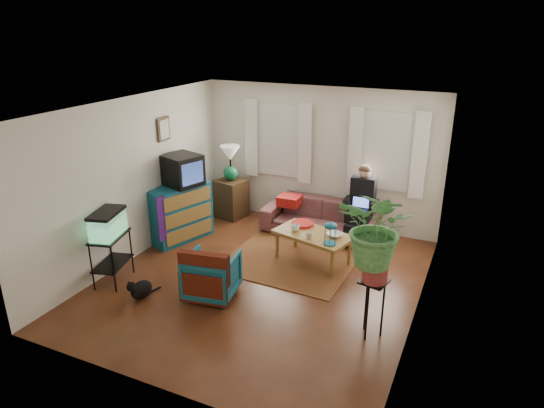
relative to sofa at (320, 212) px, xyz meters
The scene contains 31 objects.
floor 2.10m from the sofa, 95.70° to the right, with size 4.50×5.00×0.01m, color #4F2B14.
ceiling 3.01m from the sofa, 95.70° to the right, with size 4.50×5.00×0.01m, color white.
wall_back 1.02m from the sofa, 114.44° to the left, with size 4.50×0.01×2.60m, color silver.
wall_front 4.64m from the sofa, 92.57° to the right, with size 4.50×0.01×2.60m, color silver.
wall_left 3.32m from the sofa, 140.13° to the right, with size 0.01×5.00×2.60m, color silver.
wall_right 3.03m from the sofa, 45.06° to the right, with size 0.01×5.00×2.60m, color silver.
window_left 1.58m from the sofa, 156.82° to the left, with size 1.08×0.04×1.38m, color white.
window_right 1.61m from the sofa, 22.36° to the left, with size 1.08×0.04×1.38m, color white.
curtains_left 1.56m from the sofa, 160.79° to the left, with size 1.36×0.06×1.50m, color white.
curtains_right 1.59m from the sofa, 18.51° to the left, with size 1.36×0.06×1.50m, color white.
picture_frame 3.11m from the sofa, 153.62° to the right, with size 0.04×0.32×0.40m, color #3D2616.
area_rug 1.41m from the sofa, 92.04° to the right, with size 2.00×1.60×0.01m, color brown.
sofa is the anchor object (origin of this frame).
seated_person 0.78m from the sofa, ahead, with size 0.52×0.64×1.24m, color black, non-canonical shape.
side_table 1.85m from the sofa, behind, with size 0.52×0.52×0.76m, color #3D2616.
table_lamp 1.97m from the sofa, behind, with size 0.39×0.39×0.69m, color white, non-canonical shape.
dresser 2.53m from the sofa, 150.05° to the right, with size 0.55×1.10×0.99m, color #116068.
crt_tv 2.58m from the sofa, 151.37° to the right, with size 0.61×0.55×0.53m, color black.
aquarium_stand 3.70m from the sofa, 126.61° to the right, with size 0.37×0.67×0.75m, color black.
aquarium 3.74m from the sofa, 126.61° to the right, with size 0.33×0.61×0.39m, color #7FD899.
black_cat 3.53m from the sofa, 115.73° to the right, with size 0.24×0.37×0.31m, color black.
armchair 2.78m from the sofa, 103.69° to the right, with size 0.68×0.64×0.70m, color #125C6E.
serape_throw 3.03m from the sofa, 101.67° to the right, with size 0.70×0.16×0.58m, color #9E0A0A.
coffee_table 1.18m from the sofa, 76.04° to the right, with size 1.21×0.66×0.50m, color brown.
cup_a 1.19m from the sofa, 90.58° to the right, with size 0.14×0.14×0.11m, color white.
cup_b 1.38m from the sofa, 77.98° to the right, with size 0.11×0.11×0.10m, color beige.
bowl 1.29m from the sofa, 60.49° to the right, with size 0.24×0.24×0.06m, color white.
snack_tray 0.90m from the sofa, 89.72° to the right, with size 0.38×0.38×0.04m, color #B21414.
birdcage 1.57m from the sofa, 65.26° to the right, with size 0.20×0.20×0.35m, color #115B6B, non-canonical shape.
plant_stand 3.14m from the sofa, 59.10° to the right, with size 0.32×0.32×0.77m, color black.
potted_plant 3.26m from the sofa, 59.10° to the right, with size 0.88×0.76×0.97m, color #599947.
Camera 1 is at (2.81, -5.76, 3.67)m, focal length 32.00 mm.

